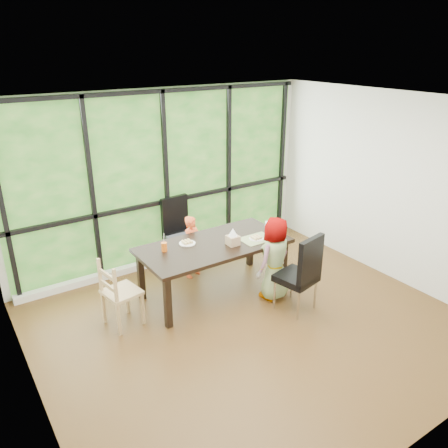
{
  "coord_description": "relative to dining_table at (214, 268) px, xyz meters",
  "views": [
    {
      "loc": [
        -2.9,
        -3.75,
        3.29
      ],
      "look_at": [
        0.14,
        0.82,
        1.05
      ],
      "focal_mm": 35.81,
      "sensor_mm": 36.0,
      "label": 1
    }
  ],
  "objects": [
    {
      "name": "placemat",
      "position": [
        0.57,
        -0.2,
        0.38
      ],
      "size": [
        0.44,
        0.32,
        0.01
      ],
      "primitive_type": "cube",
      "color": "tan",
      "rests_on": "dining_table"
    },
    {
      "name": "window_mullions",
      "position": [
        -0.04,
        1.27,
        0.98
      ],
      "size": [
        4.8,
        0.06,
        2.65
      ],
      "primitive_type": null,
      "color": "black",
      "rests_on": "back_wall"
    },
    {
      "name": "window_sill",
      "position": [
        -0.04,
        1.23,
        -0.33
      ],
      "size": [
        4.8,
        0.12,
        0.1
      ],
      "primitive_type": "cube",
      "color": "silver",
      "rests_on": "ground"
    },
    {
      "name": "plate_far",
      "position": [
        -0.3,
        0.19,
        0.38
      ],
      "size": [
        0.22,
        0.22,
        0.01
      ],
      "primitive_type": "cylinder",
      "color": "white",
      "rests_on": "dining_table"
    },
    {
      "name": "straw_pink",
      "position": [
        0.85,
        -0.3,
        0.52
      ],
      "size": [
        0.01,
        0.04,
        0.2
      ],
      "primitive_type": "cylinder",
      "rotation": [
        0.14,
        0.0,
        0.0
      ],
      "color": "pink",
      "rests_on": "green_cup"
    },
    {
      "name": "foliage_backdrop",
      "position": [
        -0.04,
        1.31,
        0.98
      ],
      "size": [
        4.8,
        0.02,
        2.65
      ],
      "primitive_type": "cube",
      "color": "#194715",
      "rests_on": "back_wall"
    },
    {
      "name": "ground",
      "position": [
        -0.04,
        -0.92,
        -0.38
      ],
      "size": [
        5.0,
        5.0,
        0.0
      ],
      "primitive_type": "plane",
      "color": "black",
      "rests_on": "ground"
    },
    {
      "name": "plate_near",
      "position": [
        0.57,
        -0.2,
        0.38
      ],
      "size": [
        0.21,
        0.21,
        0.01
      ],
      "primitive_type": "cylinder",
      "color": "white",
      "rests_on": "dining_table"
    },
    {
      "name": "dining_table",
      "position": [
        0.0,
        0.0,
        0.0
      ],
      "size": [
        2.05,
        1.0,
        0.75
      ],
      "primitive_type": "cube",
      "rotation": [
        0.0,
        0.0,
        -0.0
      ],
      "color": "black",
      "rests_on": "ground"
    },
    {
      "name": "child_toddler",
      "position": [
        -0.0,
        0.6,
        0.1
      ],
      "size": [
        0.41,
        0.33,
        0.95
      ],
      "primitive_type": "imported",
      "rotation": [
        0.0,
        0.0,
        0.36
      ],
      "color": "#EC5425",
      "rests_on": "ground"
    },
    {
      "name": "chair_end_beech",
      "position": [
        -1.35,
        -0.02,
        0.08
      ],
      "size": [
        0.46,
        0.48,
        0.9
      ],
      "primitive_type": "cube",
      "rotation": [
        0.0,
        0.0,
        1.74
      ],
      "color": "#A78755",
      "rests_on": "ground"
    },
    {
      "name": "crepe_rolls_near",
      "position": [
        0.57,
        -0.2,
        0.41
      ],
      "size": [
        0.15,
        0.12,
        0.04
      ],
      "primitive_type": null,
      "color": "tan",
      "rests_on": "plate_near"
    },
    {
      "name": "chair_window_leather",
      "position": [
        0.05,
        1.01,
        0.17
      ],
      "size": [
        0.49,
        0.49,
        1.08
      ],
      "primitive_type": "cube",
      "rotation": [
        0.0,
        0.0,
        0.08
      ],
      "color": "black",
      "rests_on": "ground"
    },
    {
      "name": "chair_interior_leather",
      "position": [
        0.66,
        -0.95,
        0.17
      ],
      "size": [
        0.55,
        0.55,
        1.08
      ],
      "primitive_type": "cube",
      "rotation": [
        0.0,
        0.0,
        3.36
      ],
      "color": "black",
      "rests_on": "ground"
    },
    {
      "name": "orange_cup",
      "position": [
        -0.67,
        0.16,
        0.44
      ],
      "size": [
        0.08,
        0.08,
        0.12
      ],
      "primitive_type": "cylinder",
      "color": "#D65D14",
      "rests_on": "dining_table"
    },
    {
      "name": "child_older",
      "position": [
        0.6,
        -0.56,
        0.21
      ],
      "size": [
        0.64,
        0.49,
        1.17
      ],
      "primitive_type": "imported",
      "rotation": [
        0.0,
        0.0,
        3.37
      ],
      "color": "slate",
      "rests_on": "ground"
    },
    {
      "name": "tissue_box",
      "position": [
        0.2,
        -0.17,
        0.44
      ],
      "size": [
        0.15,
        0.15,
        0.13
      ],
      "primitive_type": "cube",
      "color": "tan",
      "rests_on": "dining_table"
    },
    {
      "name": "straw_white",
      "position": [
        -0.67,
        0.16,
        0.54
      ],
      "size": [
        0.01,
        0.04,
        0.2
      ],
      "primitive_type": "cylinder",
      "rotation": [
        0.14,
        0.0,
        0.0
      ],
      "color": "white",
      "rests_on": "orange_cup"
    },
    {
      "name": "tissue",
      "position": [
        0.2,
        -0.17,
        0.56
      ],
      "size": [
        0.12,
        0.12,
        0.11
      ],
      "primitive_type": "cone",
      "color": "white",
      "rests_on": "tissue_box"
    },
    {
      "name": "back_wall",
      "position": [
        -0.04,
        1.33,
        0.98
      ],
      "size": [
        5.0,
        0.0,
        5.0
      ],
      "primitive_type": "plane",
      "rotation": [
        1.57,
        0.0,
        0.0
      ],
      "color": "silver",
      "rests_on": "ground"
    },
    {
      "name": "white_mug",
      "position": [
        0.96,
        0.03,
        0.42
      ],
      "size": [
        0.09,
        0.09,
        0.1
      ],
      "primitive_type": "cylinder",
      "color": "white",
      "rests_on": "dining_table"
    },
    {
      "name": "green_cup",
      "position": [
        0.85,
        -0.3,
        0.43
      ],
      "size": [
        0.06,
        0.06,
        0.1
      ],
      "primitive_type": "cylinder",
      "color": "green",
      "rests_on": "dining_table"
    },
    {
      "name": "crepe_rolls_far",
      "position": [
        -0.3,
        0.19,
        0.41
      ],
      "size": [
        0.15,
        0.12,
        0.04
      ],
      "primitive_type": null,
      "color": "tan",
      "rests_on": "plate_far"
    }
  ]
}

